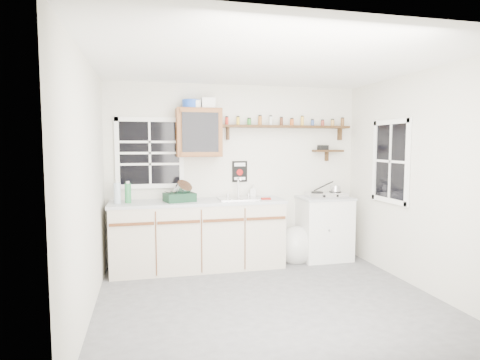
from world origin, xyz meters
name	(u,v)px	position (x,y,z in m)	size (l,w,h in m)	color
room	(270,184)	(0.00, 0.00, 1.25)	(3.64, 3.24, 2.54)	#4F4E51
main_cabinet	(199,234)	(-0.58, 1.30, 0.46)	(2.31, 0.63, 0.92)	beige
right_cabinet	(324,228)	(1.25, 1.32, 0.46)	(0.73, 0.57, 0.91)	silver
sink	(237,198)	(-0.05, 1.30, 0.93)	(0.52, 0.44, 0.29)	silver
upper_cabinet	(199,133)	(-0.55, 1.44, 1.82)	(0.60, 0.32, 0.65)	brown
upper_cabinet_clutter	(197,104)	(-0.57, 1.44, 2.21)	(0.44, 0.24, 0.14)	#1B44AF
spice_shelf	(287,126)	(0.72, 1.51, 1.93)	(1.91, 0.18, 0.35)	black
secondary_shelf	(326,150)	(1.36, 1.52, 1.58)	(0.45, 0.16, 0.24)	black
warning_sign	(240,171)	(0.05, 1.59, 1.28)	(0.22, 0.02, 0.30)	black
window_back	(150,153)	(-1.20, 1.59, 1.55)	(0.93, 0.03, 0.98)	black
window_right	(391,161)	(1.79, 0.55, 1.45)	(0.03, 0.78, 1.08)	black
water_bottles	(122,193)	(-1.56, 1.28, 1.05)	(0.21, 0.11, 0.30)	#AABBC7
dish_rack	(181,195)	(-0.82, 1.27, 1.01)	(0.44, 0.37, 0.28)	black
soap_bottle	(253,191)	(0.23, 1.50, 1.01)	(0.08, 0.08, 0.18)	white
rag	(266,199)	(0.33, 1.21, 0.93)	(0.13, 0.11, 0.02)	maroon
hotplate	(326,195)	(1.26, 1.31, 0.95)	(0.58, 0.34, 0.08)	silver
saucepan	(335,189)	(1.40, 1.31, 1.03)	(0.37, 0.18, 0.16)	silver
trash_bag	(296,246)	(0.80, 1.28, 0.23)	(0.47, 0.43, 0.54)	silver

